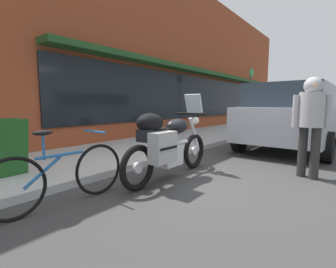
% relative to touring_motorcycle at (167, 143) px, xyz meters
% --- Properties ---
extents(ground_plane, '(80.00, 80.00, 0.00)m').
position_rel_touring_motorcycle_xyz_m(ground_plane, '(0.51, -0.49, -0.61)').
color(ground_plane, '#383838').
extents(storefront_building, '(20.97, 0.90, 6.32)m').
position_rel_touring_motorcycle_xyz_m(storefront_building, '(7.00, 3.67, 2.49)').
color(storefront_building, brown).
rests_on(storefront_building, ground_plane).
extents(sidewalk_curb, '(30.00, 2.69, 0.12)m').
position_rel_touring_motorcycle_xyz_m(sidewalk_curb, '(9.51, 2.17, -0.55)').
color(sidewalk_curb, '#B5B5B5').
rests_on(sidewalk_curb, ground_plane).
extents(touring_motorcycle, '(2.21, 0.69, 1.41)m').
position_rel_touring_motorcycle_xyz_m(touring_motorcycle, '(0.00, 0.00, 0.00)').
color(touring_motorcycle, black).
rests_on(touring_motorcycle, ground_plane).
extents(parked_bicycle, '(1.72, 0.48, 0.93)m').
position_rel_touring_motorcycle_xyz_m(parked_bicycle, '(-1.58, 0.36, -0.23)').
color(parked_bicycle, black).
rests_on(parked_bicycle, ground_plane).
extents(parked_minivan, '(4.61, 2.23, 1.72)m').
position_rel_touring_motorcycle_xyz_m(parked_minivan, '(4.46, -0.99, 0.31)').
color(parked_minivan, '#9EA3AD').
rests_on(parked_minivan, ground_plane).
extents(pedestrian_walking, '(0.49, 0.53, 1.65)m').
position_rel_touring_motorcycle_xyz_m(pedestrian_walking, '(1.53, -1.78, 0.43)').
color(pedestrian_walking, '#282828').
rests_on(pedestrian_walking, ground_plane).
extents(sandwich_board_sign, '(0.55, 0.40, 0.88)m').
position_rel_touring_motorcycle_xyz_m(sandwich_board_sign, '(-1.67, 1.80, -0.05)').
color(sandwich_board_sign, '#1E511E').
rests_on(sandwich_board_sign, sidewalk_curb).
extents(parking_sign_pole, '(0.44, 0.07, 2.71)m').
position_rel_touring_motorcycle_xyz_m(parking_sign_pole, '(7.99, 1.51, 1.10)').
color(parking_sign_pole, '#59595B').
rests_on(parking_sign_pole, sidewalk_curb).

